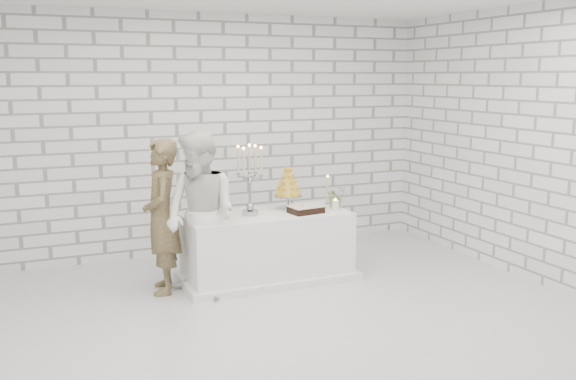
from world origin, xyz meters
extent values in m
cube|color=silver|center=(0.00, 0.00, 0.00)|extent=(6.00, 5.00, 0.01)
cube|color=white|center=(0.00, 2.50, 1.50)|extent=(6.00, 0.01, 3.00)
cube|color=white|center=(0.00, -2.50, 1.50)|extent=(6.00, 0.01, 3.00)
cube|color=white|center=(3.00, 0.00, 1.50)|extent=(0.01, 5.00, 3.00)
cube|color=white|center=(0.34, 1.12, 0.38)|extent=(1.80, 0.80, 0.75)
imported|color=#4B3E27|center=(-0.81, 1.16, 0.80)|extent=(0.48, 0.64, 1.61)
imported|color=white|center=(-0.48, 0.85, 0.85)|extent=(0.98, 1.04, 1.70)
cube|color=black|center=(0.74, 0.96, 0.79)|extent=(0.38, 0.29, 0.08)
cylinder|color=white|center=(1.09, 0.93, 0.81)|extent=(0.08, 0.08, 0.12)
cylinder|color=beige|center=(1.18, 1.31, 0.91)|extent=(0.06, 0.06, 0.32)
imported|color=#5B7737|center=(1.17, 1.08, 0.88)|extent=(0.25, 0.23, 0.25)
camera|label=1|loc=(-2.10, -5.20, 2.23)|focal=39.39mm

